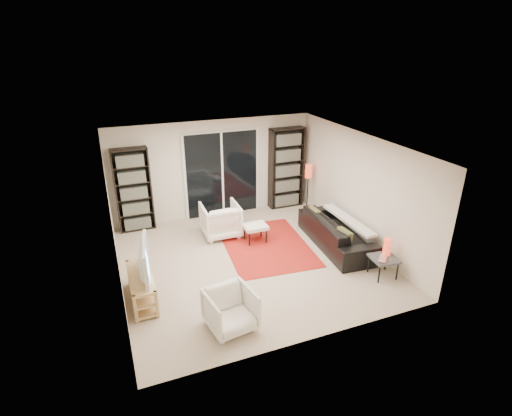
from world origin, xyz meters
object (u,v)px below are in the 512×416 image
object	(u,v)px
tv_stand	(142,287)
armchair_front	(231,310)
sofa	(337,232)
ottoman	(255,227)
bookshelf_left	(133,190)
armchair_back	(221,220)
bookshelf_right	(286,168)
side_table	(384,260)
floor_lamp	(308,177)

from	to	relation	value
tv_stand	armchair_front	distance (m)	1.72
sofa	ottoman	distance (m)	1.76
bookshelf_left	armchair_back	distance (m)	2.10
armchair_back	armchair_front	distance (m)	3.19
sofa	bookshelf_left	bearing A→B (deg)	63.04
bookshelf_right	ottoman	xyz separation A→B (m)	(-1.50, -1.61, -0.71)
tv_stand	ottoman	world-z (taller)	tv_stand
armchair_front	side_table	size ratio (longest dim) A/B	1.38
floor_lamp	side_table	bearing A→B (deg)	-92.33
sofa	side_table	world-z (taller)	sofa
bookshelf_left	sofa	size ratio (longest dim) A/B	0.88
ottoman	bookshelf_right	bearing A→B (deg)	47.07
sofa	tv_stand	bearing A→B (deg)	101.21
side_table	tv_stand	bearing A→B (deg)	168.22
sofa	armchair_back	bearing A→B (deg)	62.42
armchair_front	floor_lamp	distance (m)	4.89
sofa	floor_lamp	xyz separation A→B (m)	(0.29, 1.87, 0.62)
sofa	side_table	size ratio (longest dim) A/B	4.26
bookshelf_left	armchair_front	xyz separation A→B (m)	(0.95, -4.13, -0.65)
bookshelf_right	armchair_front	world-z (taller)	bookshelf_right
ottoman	tv_stand	bearing A→B (deg)	-153.69
bookshelf_right	floor_lamp	bearing A→B (deg)	-56.19
tv_stand	sofa	size ratio (longest dim) A/B	0.54
armchair_back	ottoman	bearing A→B (deg)	138.71
bookshelf_right	armchair_front	distance (m)	5.09
sofa	ottoman	world-z (taller)	sofa
armchair_front	ottoman	size ratio (longest dim) A/B	1.43
tv_stand	sofa	world-z (taller)	sofa
armchair_front	armchair_back	bearing A→B (deg)	67.42
sofa	ottoman	xyz separation A→B (m)	(-1.57, 0.80, 0.02)
bookshelf_right	armchair_back	size ratio (longest dim) A/B	2.50
armchair_front	side_table	bearing A→B (deg)	-2.38
armchair_back	side_table	xyz separation A→B (m)	(2.35, -2.76, -0.03)
armchair_back	side_table	size ratio (longest dim) A/B	1.61
tv_stand	armchair_front	xyz separation A→B (m)	(1.19, -1.23, 0.06)
armchair_front	sofa	bearing A→B (deg)	21.56
armchair_back	ottoman	world-z (taller)	armchair_back
ottoman	sofa	bearing A→B (deg)	-27.01
armchair_front	ottoman	xyz separation A→B (m)	(1.40, 2.52, 0.01)
armchair_back	sofa	bearing A→B (deg)	149.51
side_table	floor_lamp	world-z (taller)	floor_lamp
bookshelf_left	tv_stand	xyz separation A→B (m)	(-0.24, -2.89, -0.71)
bookshelf_right	armchair_back	xyz separation A→B (m)	(-2.12, -1.03, -0.67)
bookshelf_right	bookshelf_left	bearing A→B (deg)	180.00
bookshelf_left	ottoman	world-z (taller)	bookshelf_left
bookshelf_right	floor_lamp	distance (m)	0.66
bookshelf_right	sofa	size ratio (longest dim) A/B	0.94
armchair_back	floor_lamp	bearing A→B (deg)	-167.09
bookshelf_left	sofa	distance (m)	4.65
ottoman	side_table	distance (m)	2.78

